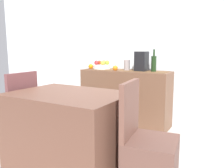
% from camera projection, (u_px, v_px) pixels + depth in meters
% --- Properties ---
extents(ground_plane, '(6.40, 6.40, 0.02)m').
position_uv_depth(ground_plane, '(103.00, 148.00, 2.65)').
color(ground_plane, beige).
rests_on(ground_plane, ground).
extents(room_wall_rear, '(6.40, 0.06, 2.70)m').
position_uv_depth(room_wall_rear, '(143.00, 36.00, 3.45)').
color(room_wall_rear, silver).
rests_on(room_wall_rear, ground).
extents(sideboard_console, '(1.37, 0.42, 0.83)m').
position_uv_depth(sideboard_console, '(125.00, 97.00, 3.45)').
color(sideboard_console, brown).
rests_on(sideboard_console, ground).
extents(table_runner, '(1.29, 0.32, 0.01)m').
position_uv_depth(table_runner, '(125.00, 70.00, 3.39)').
color(table_runner, brown).
rests_on(table_runner, sideboard_console).
extents(fruit_bowl, '(0.27, 0.27, 0.06)m').
position_uv_depth(fruit_bowl, '(102.00, 67.00, 3.59)').
color(fruit_bowl, silver).
rests_on(fruit_bowl, table_runner).
extents(apple_right, '(0.07, 0.07, 0.07)m').
position_uv_depth(apple_right, '(96.00, 63.00, 3.58)').
color(apple_right, '#AA2B2C').
rests_on(apple_right, fruit_bowl).
extents(apple_front, '(0.07, 0.07, 0.07)m').
position_uv_depth(apple_front, '(103.00, 63.00, 3.55)').
color(apple_front, gold).
rests_on(apple_front, fruit_bowl).
extents(apple_rear, '(0.07, 0.07, 0.07)m').
position_uv_depth(apple_rear, '(107.00, 63.00, 3.61)').
color(apple_rear, '#93AC2F').
rests_on(apple_rear, fruit_bowl).
extents(apple_center, '(0.07, 0.07, 0.07)m').
position_uv_depth(apple_center, '(104.00, 62.00, 3.65)').
color(apple_center, '#989F3F').
rests_on(apple_center, fruit_bowl).
extents(apple_left, '(0.07, 0.07, 0.07)m').
position_uv_depth(apple_left, '(99.00, 63.00, 3.66)').
color(apple_left, red).
rests_on(apple_left, fruit_bowl).
extents(wine_bottle, '(0.07, 0.07, 0.32)m').
position_uv_depth(wine_bottle, '(154.00, 63.00, 3.16)').
color(wine_bottle, '#1B3316').
rests_on(wine_bottle, sideboard_console).
extents(coffee_maker, '(0.16, 0.18, 0.28)m').
position_uv_depth(coffee_maker, '(142.00, 61.00, 3.24)').
color(coffee_maker, black).
rests_on(coffee_maker, sideboard_console).
extents(ceramic_vase, '(0.09, 0.09, 0.16)m').
position_uv_depth(ceramic_vase, '(127.00, 65.00, 3.36)').
color(ceramic_vase, '#9C918F').
rests_on(ceramic_vase, sideboard_console).
extents(orange_loose_end, '(0.08, 0.08, 0.08)m').
position_uv_depth(orange_loose_end, '(115.00, 68.00, 3.34)').
color(orange_loose_end, orange).
rests_on(orange_loose_end, sideboard_console).
extents(orange_loose_far, '(0.08, 0.08, 0.08)m').
position_uv_depth(orange_loose_far, '(91.00, 66.00, 3.65)').
color(orange_loose_far, orange).
rests_on(orange_loose_far, sideboard_console).
extents(dining_table, '(1.09, 0.76, 0.74)m').
position_uv_depth(dining_table, '(69.00, 131.00, 2.17)').
color(dining_table, brown).
rests_on(dining_table, ground).
extents(chair_near_window, '(0.42, 0.42, 0.90)m').
position_uv_depth(chair_near_window, '(15.00, 127.00, 2.58)').
color(chair_near_window, brown).
rests_on(chair_near_window, ground).
extents(chair_by_corner, '(0.45, 0.45, 0.90)m').
position_uv_depth(chair_by_corner, '(149.00, 161.00, 1.79)').
color(chair_by_corner, brown).
rests_on(chair_by_corner, ground).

